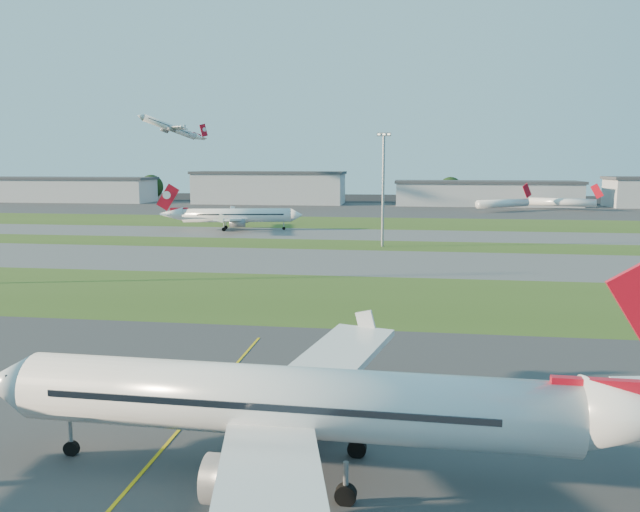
% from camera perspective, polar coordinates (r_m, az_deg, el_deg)
% --- Properties ---
extents(ground, '(700.00, 700.00, 0.00)m').
position_cam_1_polar(ground, '(44.69, -21.91, -17.34)').
color(ground, black).
rests_on(ground, ground).
extents(apron_near, '(300.00, 70.00, 0.01)m').
position_cam_1_polar(apron_near, '(44.69, -21.91, -17.34)').
color(apron_near, '#333335').
rests_on(apron_near, ground).
extents(grass_strip_a, '(300.00, 34.00, 0.01)m').
position_cam_1_polar(grass_strip_a, '(91.06, -5.37, -3.60)').
color(grass_strip_a, '#37511B').
rests_on(grass_strip_a, ground).
extents(taxiway_a, '(300.00, 32.00, 0.01)m').
position_cam_1_polar(taxiway_a, '(122.85, -1.77, -0.42)').
color(taxiway_a, '#515154').
rests_on(taxiway_a, ground).
extents(grass_strip_b, '(300.00, 18.00, 0.01)m').
position_cam_1_polar(grass_strip_b, '(147.28, -0.09, 1.07)').
color(grass_strip_b, '#37511B').
rests_on(grass_strip_b, ground).
extents(taxiway_b, '(300.00, 26.00, 0.01)m').
position_cam_1_polar(taxiway_b, '(168.92, 0.99, 2.02)').
color(taxiway_b, '#515154').
rests_on(taxiway_b, ground).
extents(grass_strip_c, '(300.00, 40.00, 0.01)m').
position_cam_1_polar(grass_strip_c, '(201.53, 2.17, 3.07)').
color(grass_strip_c, '#37511B').
rests_on(grass_strip_c, ground).
extents(apron_far, '(400.00, 80.00, 0.01)m').
position_cam_1_polar(apron_far, '(261.07, 3.56, 4.29)').
color(apron_far, '#333335').
rests_on(apron_far, ground).
extents(yellow_line, '(0.25, 60.00, 0.02)m').
position_cam_1_polar(yellow_line, '(42.56, -15.76, -18.39)').
color(yellow_line, gold).
rests_on(yellow_line, ground).
extents(airliner_parked, '(41.78, 35.45, 13.04)m').
position_cam_1_polar(airliner_parked, '(38.83, -2.34, -13.35)').
color(airliner_parked, silver).
rests_on(airliner_parked, ground).
extents(airliner_taxiing, '(37.73, 31.71, 11.88)m').
position_cam_1_polar(airliner_taxiing, '(179.77, -7.70, 3.67)').
color(airliner_taxiing, silver).
rests_on(airliner_taxiing, ground).
extents(airliner_departing, '(22.77, 20.29, 8.99)m').
position_cam_1_polar(airliner_departing, '(275.86, -13.53, 11.35)').
color(airliner_departing, silver).
extents(mini_jet_near, '(23.97, 18.49, 9.48)m').
position_cam_1_polar(mini_jet_near, '(258.55, 16.40, 4.65)').
color(mini_jet_near, silver).
rests_on(mini_jet_near, ground).
extents(mini_jet_far, '(26.79, 13.59, 9.48)m').
position_cam_1_polar(mini_jet_far, '(274.63, 21.30, 4.63)').
color(mini_jet_far, silver).
rests_on(mini_jet_far, ground).
extents(light_mast_centre, '(3.20, 0.70, 25.80)m').
position_cam_1_polar(light_mast_centre, '(142.72, 5.80, 6.76)').
color(light_mast_centre, gray).
rests_on(light_mast_centre, ground).
extents(hangar_far_west, '(91.80, 23.00, 12.20)m').
position_cam_1_polar(hangar_far_west, '(336.53, -22.48, 5.65)').
color(hangar_far_west, '#919498').
rests_on(hangar_far_west, ground).
extents(hangar_west, '(71.40, 23.00, 15.20)m').
position_cam_1_polar(hangar_west, '(297.18, -4.68, 6.26)').
color(hangar_west, '#919498').
rests_on(hangar_west, ground).
extents(hangar_east, '(81.60, 23.00, 11.20)m').
position_cam_1_polar(hangar_east, '(291.82, 14.94, 5.57)').
color(hangar_east, '#919498').
rests_on(hangar_east, ground).
extents(tree_far_west, '(11.00, 11.00, 12.00)m').
position_cam_1_polar(tree_far_west, '(369.08, -26.83, 5.63)').
color(tree_far_west, black).
rests_on(tree_far_west, ground).
extents(tree_west, '(12.10, 12.10, 13.20)m').
position_cam_1_polar(tree_west, '(331.74, -15.17, 6.14)').
color(tree_west, black).
rests_on(tree_west, ground).
extents(tree_mid_west, '(9.90, 9.90, 10.80)m').
position_cam_1_polar(tree_mid_west, '(303.60, 0.42, 6.00)').
color(tree_mid_west, black).
rests_on(tree_mid_west, ground).
extents(tree_mid_east, '(11.55, 11.55, 12.60)m').
position_cam_1_polar(tree_mid_east, '(304.36, 11.83, 6.01)').
color(tree_mid_east, black).
rests_on(tree_mid_east, ground).
extents(tree_east, '(10.45, 10.45, 11.40)m').
position_cam_1_polar(tree_east, '(316.08, 25.60, 5.33)').
color(tree_east, black).
rests_on(tree_east, ground).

